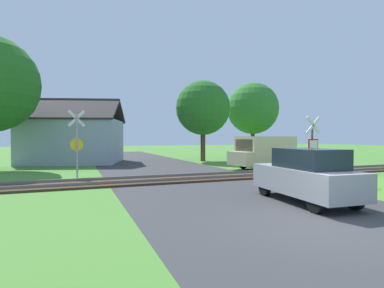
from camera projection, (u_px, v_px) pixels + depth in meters
name	position (u px, v px, depth m)	size (l,w,h in m)	color
ground_plane	(322.00, 226.00, 7.19)	(160.00, 160.00, 0.00)	#4C8433
road_asphalt	(271.00, 208.00, 9.05)	(8.26, 80.00, 0.01)	#38383A
rail_track	(190.00, 178.00, 15.45)	(60.00, 2.60, 0.22)	#422D1E
stop_sign_near	(313.00, 146.00, 14.25)	(0.88, 0.15, 3.17)	brown
crossing_sign_far	(77.00, 141.00, 15.36)	(0.86, 0.22, 3.58)	#9E9EA5
house	(74.00, 140.00, 25.78)	(9.35, 8.58, 5.55)	#99A3B7
tree_right	(203.00, 108.00, 27.62)	(5.02, 5.02, 7.43)	#513823
tree_far	(253.00, 109.00, 33.67)	(5.77, 5.77, 8.36)	#513823
mail_truck	(264.00, 151.00, 20.76)	(5.17, 2.81, 2.24)	beige
parked_car	(306.00, 175.00, 9.87)	(1.92, 4.11, 1.78)	#99999E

